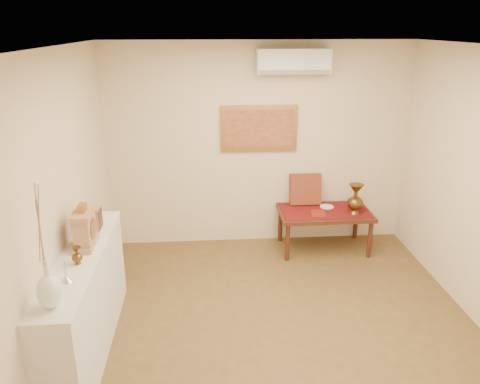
{
  "coord_description": "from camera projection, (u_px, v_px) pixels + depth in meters",
  "views": [
    {
      "loc": [
        -0.71,
        -3.75,
        2.88
      ],
      "look_at": [
        -0.33,
        1.15,
        1.11
      ],
      "focal_mm": 35.0,
      "sensor_mm": 36.0,
      "label": 1
    }
  ],
  "objects": [
    {
      "name": "table_cloth",
      "position": [
        325.0,
        211.0,
        6.18
      ],
      "size": [
        1.14,
        0.59,
        0.01
      ],
      "primitive_type": "cube",
      "color": "maroon",
      "rests_on": "low_table"
    },
    {
      "name": "brass_urn_tall",
      "position": [
        356.0,
        196.0,
        6.01
      ],
      "size": [
        0.21,
        0.21,
        0.48
      ],
      "primitive_type": null,
      "color": "brown",
      "rests_on": "table_cloth"
    },
    {
      "name": "painting",
      "position": [
        259.0,
        128.0,
        6.08
      ],
      "size": [
        1.0,
        0.06,
        0.6
      ],
      "color": "#B07238",
      "rests_on": "wall_back"
    },
    {
      "name": "ceiling",
      "position": [
        294.0,
        48.0,
        3.63
      ],
      "size": [
        4.5,
        4.5,
        0.0
      ],
      "primitive_type": "plane",
      "rotation": [
        3.14,
        0.0,
        0.0
      ],
      "color": "silver",
      "rests_on": "ground"
    },
    {
      "name": "wall_back",
      "position": [
        258.0,
        146.0,
        6.19
      ],
      "size": [
        4.0,
        0.02,
        2.7
      ],
      "primitive_type": "cube",
      "color": "beige",
      "rests_on": "ground"
    },
    {
      "name": "cushion",
      "position": [
        305.0,
        189.0,
        6.34
      ],
      "size": [
        0.42,
        0.19,
        0.43
      ],
      "primitive_type": "cube",
      "rotation": [
        -0.21,
        0.0,
        0.0
      ],
      "color": "#5A1215",
      "rests_on": "table_cloth"
    },
    {
      "name": "low_table",
      "position": [
        324.0,
        215.0,
        6.2
      ],
      "size": [
        1.2,
        0.7,
        0.55
      ],
      "color": "#482115",
      "rests_on": "floor"
    },
    {
      "name": "candlestick",
      "position": [
        65.0,
        270.0,
        3.62
      ],
      "size": [
        0.1,
        0.1,
        0.21
      ],
      "primitive_type": null,
      "color": "silver",
      "rests_on": "display_ledge"
    },
    {
      "name": "display_ledge",
      "position": [
        86.0,
        303.0,
        4.24
      ],
      "size": [
        0.37,
        2.02,
        0.98
      ],
      "color": "white",
      "rests_on": "floor"
    },
    {
      "name": "menu",
      "position": [
        318.0,
        214.0,
        6.06
      ],
      "size": [
        0.21,
        0.27,
        0.01
      ],
      "primitive_type": "cube",
      "rotation": [
        0.0,
        0.0,
        -0.14
      ],
      "color": "maroon",
      "rests_on": "table_cloth"
    },
    {
      "name": "white_vase",
      "position": [
        43.0,
        248.0,
        3.16
      ],
      "size": [
        0.18,
        0.18,
        0.94
      ],
      "primitive_type": null,
      "color": "white",
      "rests_on": "display_ledge"
    },
    {
      "name": "wooden_chest",
      "position": [
        92.0,
        218.0,
        4.54
      ],
      "size": [
        0.16,
        0.21,
        0.24
      ],
      "color": "tan",
      "rests_on": "display_ledge"
    },
    {
      "name": "ac_unit",
      "position": [
        293.0,
        61.0,
        5.73
      ],
      "size": [
        0.9,
        0.25,
        0.3
      ],
      "color": "white",
      "rests_on": "wall_back"
    },
    {
      "name": "floor",
      "position": [
        283.0,
        338.0,
        4.54
      ],
      "size": [
        4.5,
        4.5,
        0.0
      ],
      "primitive_type": "plane",
      "color": "brown",
      "rests_on": "ground"
    },
    {
      "name": "plate",
      "position": [
        327.0,
        207.0,
        6.29
      ],
      "size": [
        0.18,
        0.18,
        0.01
      ],
      "primitive_type": "cylinder",
      "color": "white",
      "rests_on": "table_cloth"
    },
    {
      "name": "brass_urn_small",
      "position": [
        77.0,
        253.0,
        3.89
      ],
      "size": [
        0.09,
        0.09,
        0.2
      ],
      "primitive_type": null,
      "color": "brown",
      "rests_on": "display_ledge"
    },
    {
      "name": "wall_left",
      "position": [
        53.0,
        216.0,
        3.94
      ],
      "size": [
        0.02,
        4.5,
        2.7
      ],
      "primitive_type": "cube",
      "color": "beige",
      "rests_on": "ground"
    },
    {
      "name": "mantel_clock",
      "position": [
        85.0,
        228.0,
        4.18
      ],
      "size": [
        0.17,
        0.36,
        0.41
      ],
      "color": "tan",
      "rests_on": "display_ledge"
    }
  ]
}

